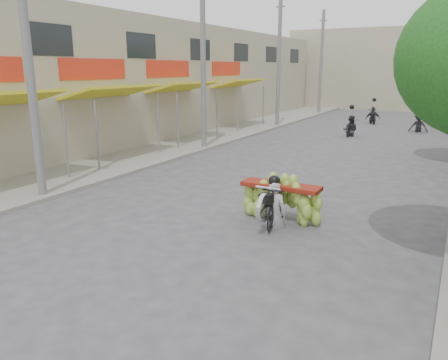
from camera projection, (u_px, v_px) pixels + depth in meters
ground at (113, 285)px, 7.57m from camera, size 120.00×120.00×0.00m
sidewalk_left at (208, 136)px, 23.55m from camera, size 4.00×60.00×0.12m
shophouse_row_left at (121, 80)px, 24.26m from camera, size 9.77×40.00×6.00m
far_building at (406, 69)px, 38.99m from camera, size 20.00×6.00×7.00m
utility_pole_near at (28, 53)px, 11.62m from camera, size 0.60×0.24×8.00m
utility_pole_mid at (203, 59)px, 19.27m from camera, size 0.60×0.24×8.00m
utility_pole_far at (279, 61)px, 26.92m from camera, size 0.60×0.24×8.00m
utility_pole_back at (321, 63)px, 34.57m from camera, size 0.60×0.24×8.00m
banana_motorbike at (277, 196)px, 10.40m from camera, size 2.20×1.89×2.06m
bg_motorbike_a at (351, 122)px, 23.89m from camera, size 0.79×1.55×1.95m
bg_motorbike_b at (419, 118)px, 25.31m from camera, size 1.06×1.70×1.95m
bg_motorbike_c at (373, 112)px, 29.17m from camera, size 1.13×1.77×1.95m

